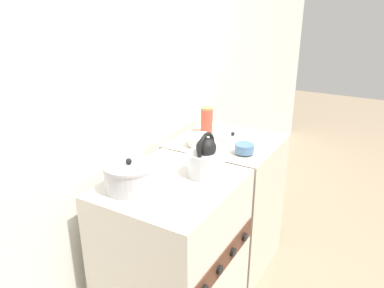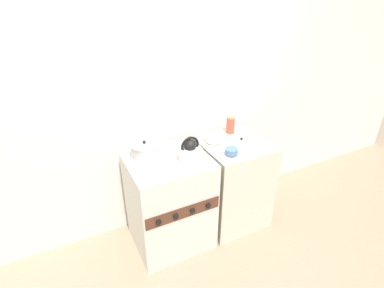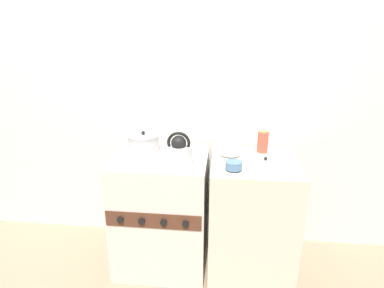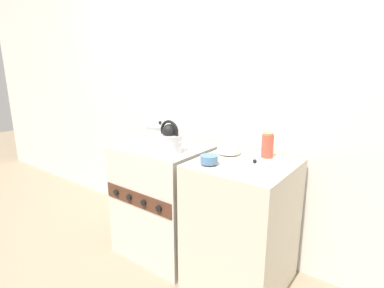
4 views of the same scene
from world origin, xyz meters
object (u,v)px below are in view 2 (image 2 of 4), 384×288
kettle (190,152)px  small_ceramic_bowl (232,151)px  storage_jar (231,125)px  cooking_pot (145,150)px  enamel_bowl (214,138)px  loose_pot_lid (241,140)px  stove (170,202)px

kettle → small_ceramic_bowl: size_ratio=2.04×
kettle → storage_jar: (0.58, 0.31, -0.01)m
kettle → cooking_pot: (-0.30, 0.23, -0.02)m
enamel_bowl → loose_pot_lid: 0.26m
kettle → small_ceramic_bowl: bearing=-8.1°
enamel_bowl → storage_jar: bearing=20.9°
enamel_bowl → kettle: bearing=-147.7°
small_ceramic_bowl → cooking_pot: bearing=157.0°
loose_pot_lid → enamel_bowl: bearing=157.9°
stove → small_ceramic_bowl: size_ratio=8.06×
storage_jar → kettle: bearing=-152.0°
stove → small_ceramic_bowl: bearing=-16.7°
cooking_pot → small_ceramic_bowl: bearing=-23.0°
small_ceramic_bowl → loose_pot_lid: size_ratio=0.54×
cooking_pot → loose_pot_lid: 0.90m
small_ceramic_bowl → enamel_bowl: bearing=93.6°
stove → loose_pot_lid: bearing=1.4°
storage_jar → loose_pot_lid: 0.20m
storage_jar → enamel_bowl: bearing=-159.1°
stove → enamel_bowl: (0.50, 0.12, 0.47)m
stove → loose_pot_lid: (0.74, 0.02, 0.44)m
cooking_pot → enamel_bowl: 0.65m
storage_jar → loose_pot_lid: bearing=-89.4°
enamel_bowl → loose_pot_lid: enamel_bowl is taller
cooking_pot → loose_pot_lid: cooking_pot is taller
enamel_bowl → small_ceramic_bowl: (0.02, -0.27, -0.00)m
cooking_pot → enamel_bowl: size_ratio=1.51×
kettle → enamel_bowl: size_ratio=1.43×
small_ceramic_bowl → loose_pot_lid: (0.22, 0.17, -0.03)m
kettle → storage_jar: bearing=28.0°
cooking_pot → loose_pot_lid: bearing=-7.1°
enamel_bowl → cooking_pot: bearing=178.9°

